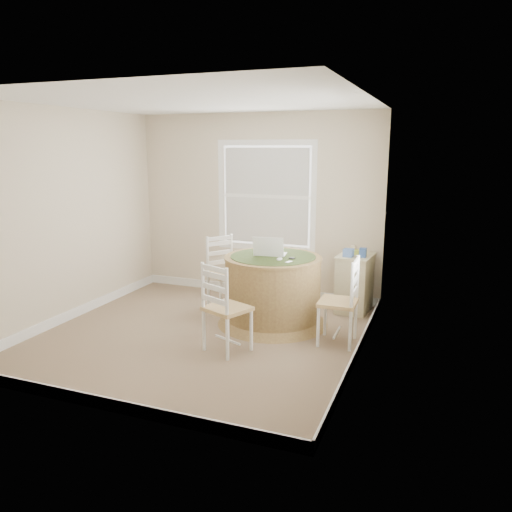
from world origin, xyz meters
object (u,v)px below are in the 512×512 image
at_px(chair_near, 227,308).
at_px(corner_chest, 354,283).
at_px(laptop, 270,252).
at_px(chair_right, 338,302).
at_px(round_table, 273,287).
at_px(chair_left, 226,274).

distance_m(chair_near, corner_chest, 2.08).
bearing_deg(laptop, corner_chest, -146.55).
bearing_deg(chair_right, round_table, -113.22).
bearing_deg(chair_left, chair_right, -76.74).
distance_m(chair_left, chair_near, 1.46).
relative_size(chair_near, chair_right, 1.00).
bearing_deg(laptop, chair_right, 148.97).
relative_size(chair_right, laptop, 2.32).
distance_m(round_table, chair_left, 0.85).
height_order(chair_near, laptop, laptop).
bearing_deg(corner_chest, laptop, -134.08).
bearing_deg(chair_left, corner_chest, -36.99).
height_order(chair_right, laptop, laptop).
xyz_separation_m(chair_near, chair_right, (1.04, 0.63, 0.00)).
bearing_deg(chair_right, chair_left, -114.11).
bearing_deg(round_table, corner_chest, 62.95).
height_order(chair_left, chair_right, same).
height_order(chair_near, chair_right, same).
bearing_deg(chair_left, round_table, -77.73).
height_order(chair_left, corner_chest, chair_left).
bearing_deg(corner_chest, chair_near, -114.80).
bearing_deg(round_table, chair_near, -81.63).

